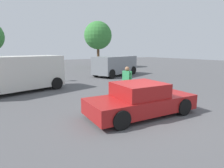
{
  "coord_description": "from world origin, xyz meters",
  "views": [
    {
      "loc": [
        -4.9,
        -5.06,
        2.49
      ],
      "look_at": [
        -0.04,
        2.18,
        0.9
      ],
      "focal_mm": 30.58,
      "sensor_mm": 36.0,
      "label": 1
    }
  ],
  "objects_px": {
    "sedan_foreground": "(141,100)",
    "dog": "(148,92)",
    "van_white": "(20,73)",
    "pedestrian": "(127,80)",
    "suv_dark": "(115,65)"
  },
  "relations": [
    {
      "from": "pedestrian",
      "to": "suv_dark",
      "type": "bearing_deg",
      "value": -138.54
    },
    {
      "from": "sedan_foreground",
      "to": "van_white",
      "type": "bearing_deg",
      "value": 119.14
    },
    {
      "from": "suv_dark",
      "to": "pedestrian",
      "type": "height_order",
      "value": "suv_dark"
    },
    {
      "from": "sedan_foreground",
      "to": "dog",
      "type": "bearing_deg",
      "value": 44.26
    },
    {
      "from": "sedan_foreground",
      "to": "van_white",
      "type": "relative_size",
      "value": 0.84
    },
    {
      "from": "sedan_foreground",
      "to": "dog",
      "type": "distance_m",
      "value": 2.86
    },
    {
      "from": "van_white",
      "to": "pedestrian",
      "type": "height_order",
      "value": "van_white"
    },
    {
      "from": "van_white",
      "to": "suv_dark",
      "type": "bearing_deg",
      "value": 4.05
    },
    {
      "from": "sedan_foreground",
      "to": "suv_dark",
      "type": "distance_m",
      "value": 11.27
    },
    {
      "from": "sedan_foreground",
      "to": "suv_dark",
      "type": "relative_size",
      "value": 0.83
    },
    {
      "from": "pedestrian",
      "to": "sedan_foreground",
      "type": "bearing_deg",
      "value": 46.12
    },
    {
      "from": "sedan_foreground",
      "to": "van_white",
      "type": "distance_m",
      "value": 7.71
    },
    {
      "from": "sedan_foreground",
      "to": "dog",
      "type": "height_order",
      "value": "sedan_foreground"
    },
    {
      "from": "van_white",
      "to": "pedestrian",
      "type": "xyz_separation_m",
      "value": [
        4.26,
        -4.76,
        -0.16
      ]
    },
    {
      "from": "dog",
      "to": "suv_dark",
      "type": "distance_m",
      "value": 8.7
    }
  ]
}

